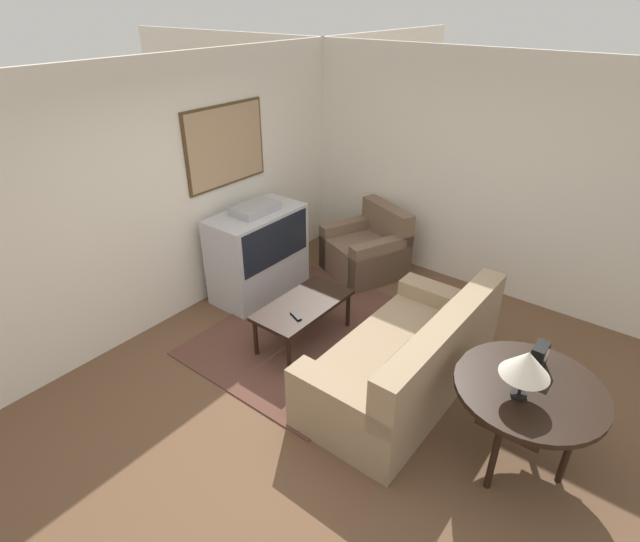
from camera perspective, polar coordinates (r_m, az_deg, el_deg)
name	(u,v)px	position (r m, az deg, el deg)	size (l,w,h in m)	color
ground_plane	(330,388)	(4.70, 1.11, -13.24)	(12.00, 12.00, 0.00)	brown
wall_back	(165,197)	(5.37, -17.28, 8.07)	(12.00, 0.10, 2.70)	silver
wall_right	(469,174)	(6.08, 16.63, 10.53)	(0.06, 12.00, 2.70)	silver
area_rug	(311,333)	(5.35, -1.05, -7.08)	(2.33, 1.83, 0.01)	brown
tv	(258,252)	(5.85, -7.06, 2.11)	(1.13, 0.60, 1.12)	#B7B7BC
couch	(407,362)	(4.56, 9.89, -10.22)	(1.99, 0.99, 0.91)	#9E8466
armchair	(367,251)	(6.40, 5.36, 2.29)	(1.10, 1.12, 0.85)	brown
coffee_table	(303,307)	(5.03, -1.91, -4.17)	(1.05, 0.53, 0.46)	black
console_table	(530,394)	(3.97, 22.83, -12.80)	(1.07, 1.07, 0.73)	black
table_lamp	(527,364)	(3.64, 22.53, -9.80)	(0.34, 0.34, 0.38)	black
mantel_clock	(539,357)	(4.07, 23.76, -8.94)	(0.18, 0.10, 0.20)	black
remote	(296,316)	(4.81, -2.77, -5.14)	(0.10, 0.17, 0.02)	black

